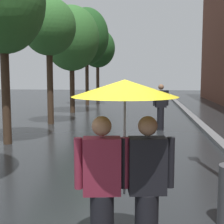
% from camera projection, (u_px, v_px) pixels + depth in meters
% --- Properties ---
extents(kerb_strip, '(0.30, 36.00, 0.12)m').
position_uv_depth(kerb_strip, '(203.00, 126.00, 12.79)').
color(kerb_strip, slate).
rests_on(kerb_strip, ground).
extents(street_tree_1, '(2.47, 2.47, 5.75)m').
position_uv_depth(street_tree_1, '(2.00, 1.00, 9.41)').
color(street_tree_1, '#473323').
rests_on(street_tree_1, ground).
extents(street_tree_2, '(2.21, 2.21, 5.20)m').
position_uv_depth(street_tree_2, '(49.00, 28.00, 13.34)').
color(street_tree_2, '#473323').
rests_on(street_tree_2, ground).
extents(street_tree_3, '(2.96, 2.96, 5.72)m').
position_uv_depth(street_tree_3, '(72.00, 39.00, 17.45)').
color(street_tree_3, '#473323').
rests_on(street_tree_3, ground).
extents(street_tree_4, '(2.92, 2.92, 6.44)m').
position_uv_depth(street_tree_4, '(87.00, 37.00, 21.65)').
color(street_tree_4, '#473323').
rests_on(street_tree_4, ground).
extents(street_tree_5, '(2.78, 2.78, 5.67)m').
position_uv_depth(street_tree_5, '(98.00, 48.00, 26.05)').
color(street_tree_5, '#473323').
rests_on(street_tree_5, ground).
extents(couple_under_umbrella, '(1.13, 1.13, 2.04)m').
position_uv_depth(couple_under_umbrella, '(125.00, 143.00, 3.49)').
color(couple_under_umbrella, black).
rests_on(couple_under_umbrella, ground).
extents(pedestrian_walking_midground, '(0.58, 0.37, 1.72)m').
position_uv_depth(pedestrian_walking_midground, '(161.00, 106.00, 12.28)').
color(pedestrian_walking_midground, black).
rests_on(pedestrian_walking_midground, ground).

